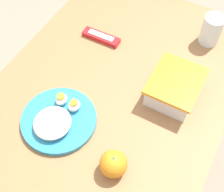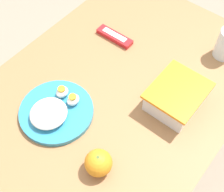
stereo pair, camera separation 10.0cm
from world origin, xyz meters
name	(u,v)px [view 1 (the left image)]	position (x,y,z in m)	size (l,w,h in m)	color
ground_plane	(111,173)	(0.00, 0.00, 0.00)	(10.00, 10.00, 0.00)	gray
table	(110,107)	(0.00, 0.00, 0.67)	(1.13, 0.76, 0.75)	#996B42
food_container	(174,88)	(-0.10, 0.19, 0.79)	(0.19, 0.16, 0.08)	white
orange_fruit	(113,164)	(0.23, 0.14, 0.79)	(0.08, 0.08, 0.08)	orange
rice_plate	(58,120)	(0.18, -0.09, 0.77)	(0.24, 0.24, 0.05)	teal
candy_bar	(101,37)	(-0.20, -0.15, 0.76)	(0.04, 0.15, 0.02)	red
drinking_glass	(211,30)	(-0.39, 0.21, 0.81)	(0.07, 0.07, 0.11)	silver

